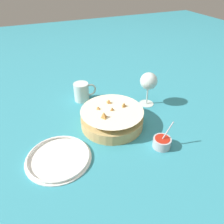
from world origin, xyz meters
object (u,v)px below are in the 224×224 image
Objects in this scene: sauce_cup at (162,142)px; side_plate at (59,158)px; food_basket at (112,118)px; wine_glass at (149,82)px; beer_mug at (82,92)px.

side_plate is (-0.37, 0.09, -0.01)m from sauce_cup.
food_basket reaches higher than side_plate.
wine_glass reaches higher than sauce_cup.
beer_mug is at bearing 111.80° from sauce_cup.
side_plate is at bearing -157.57° from wine_glass.
wine_glass reaches higher than food_basket.
beer_mug is at bearing 61.26° from side_plate.
wine_glass is at bearing 22.43° from side_plate.
side_plate is (-0.47, -0.19, -0.11)m from wine_glass.
wine_glass reaches higher than side_plate.
food_basket is 0.23m from sauce_cup.
side_plate is (-0.25, -0.11, -0.03)m from food_basket.
sauce_cup reaches higher than beer_mug.
food_basket is 0.25m from wine_glass.
wine_glass is 0.70× the size of side_plate.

